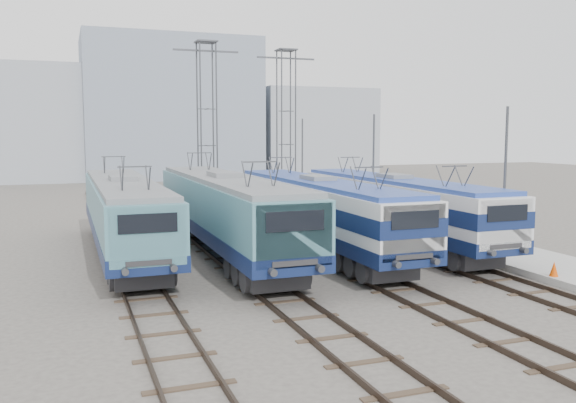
{
  "coord_description": "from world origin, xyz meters",
  "views": [
    {
      "loc": [
        -9.26,
        -19.45,
        5.86
      ],
      "look_at": [
        0.42,
        7.0,
        2.69
      ],
      "focal_mm": 38.0,
      "sensor_mm": 36.0,
      "label": 1
    }
  ],
  "objects_px": {
    "catenary_tower_west": "(207,122)",
    "mast_mid": "(373,171)",
    "locomotive_far_right": "(395,204)",
    "mast_front": "(505,188)",
    "locomotive_center_left": "(226,209)",
    "locomotive_far_left": "(124,211)",
    "catenary_tower_east": "(286,123)",
    "mast_rear": "(302,163)",
    "safety_cone": "(554,269)",
    "locomotive_center_right": "(319,208)"
  },
  "relations": [
    {
      "from": "locomotive_far_left",
      "to": "mast_mid",
      "type": "distance_m",
      "value": 15.97
    },
    {
      "from": "locomotive_center_left",
      "to": "mast_front",
      "type": "distance_m",
      "value": 12.54
    },
    {
      "from": "locomotive_center_right",
      "to": "catenary_tower_west",
      "type": "relative_size",
      "value": 1.47
    },
    {
      "from": "locomotive_far_left",
      "to": "locomotive_center_left",
      "type": "xyz_separation_m",
      "value": [
        4.5,
        -1.58,
        0.09
      ]
    },
    {
      "from": "locomotive_far_right",
      "to": "safety_cone",
      "type": "height_order",
      "value": "locomotive_far_right"
    },
    {
      "from": "locomotive_center_right",
      "to": "mast_rear",
      "type": "bearing_deg",
      "value": 70.96
    },
    {
      "from": "locomotive_far_right",
      "to": "catenary_tower_east",
      "type": "relative_size",
      "value": 1.45
    },
    {
      "from": "locomotive_center_left",
      "to": "catenary_tower_west",
      "type": "xyz_separation_m",
      "value": [
        2.25,
        13.82,
        4.31
      ]
    },
    {
      "from": "locomotive_center_right",
      "to": "catenary_tower_east",
      "type": "bearing_deg",
      "value": 75.47
    },
    {
      "from": "catenary_tower_east",
      "to": "mast_rear",
      "type": "xyz_separation_m",
      "value": [
        2.1,
        2.0,
        -3.14
      ]
    },
    {
      "from": "catenary_tower_east",
      "to": "mast_mid",
      "type": "relative_size",
      "value": 1.71
    },
    {
      "from": "locomotive_far_left",
      "to": "locomotive_center_left",
      "type": "height_order",
      "value": "locomotive_center_left"
    },
    {
      "from": "locomotive_center_left",
      "to": "locomotive_far_right",
      "type": "bearing_deg",
      "value": -0.63
    },
    {
      "from": "locomotive_center_left",
      "to": "mast_rear",
      "type": "height_order",
      "value": "mast_rear"
    },
    {
      "from": "locomotive_center_left",
      "to": "catenary_tower_west",
      "type": "height_order",
      "value": "catenary_tower_west"
    },
    {
      "from": "mast_front",
      "to": "mast_rear",
      "type": "xyz_separation_m",
      "value": [
        0.0,
        24.0,
        0.0
      ]
    },
    {
      "from": "safety_cone",
      "to": "catenary_tower_west",
      "type": "bearing_deg",
      "value": 110.16
    },
    {
      "from": "locomotive_far_right",
      "to": "mast_front",
      "type": "distance_m",
      "value": 6.48
    },
    {
      "from": "locomotive_far_right",
      "to": "locomotive_center_left",
      "type": "bearing_deg",
      "value": 179.37
    },
    {
      "from": "mast_rear",
      "to": "locomotive_center_left",
      "type": "bearing_deg",
      "value": -121.34
    },
    {
      "from": "safety_cone",
      "to": "locomotive_center_left",
      "type": "bearing_deg",
      "value": 139.05
    },
    {
      "from": "catenary_tower_west",
      "to": "mast_front",
      "type": "relative_size",
      "value": 1.71
    },
    {
      "from": "locomotive_center_right",
      "to": "catenary_tower_west",
      "type": "xyz_separation_m",
      "value": [
        -2.25,
        14.4,
        4.39
      ]
    },
    {
      "from": "locomotive_far_left",
      "to": "locomotive_far_right",
      "type": "bearing_deg",
      "value": -7.09
    },
    {
      "from": "safety_cone",
      "to": "locomotive_far_left",
      "type": "bearing_deg",
      "value": 144.42
    },
    {
      "from": "locomotive_far_right",
      "to": "mast_mid",
      "type": "height_order",
      "value": "mast_mid"
    },
    {
      "from": "mast_front",
      "to": "safety_cone",
      "type": "relative_size",
      "value": 12.11
    },
    {
      "from": "locomotive_center_left",
      "to": "locomotive_center_right",
      "type": "xyz_separation_m",
      "value": [
        4.5,
        -0.58,
        -0.07
      ]
    },
    {
      "from": "mast_mid",
      "to": "safety_cone",
      "type": "relative_size",
      "value": 12.11
    },
    {
      "from": "locomotive_far_right",
      "to": "mast_rear",
      "type": "distance_m",
      "value": 18.06
    },
    {
      "from": "locomotive_center_left",
      "to": "catenary_tower_west",
      "type": "relative_size",
      "value": 1.56
    },
    {
      "from": "locomotive_far_right",
      "to": "catenary_tower_east",
      "type": "height_order",
      "value": "catenary_tower_east"
    },
    {
      "from": "locomotive_far_right",
      "to": "catenary_tower_west",
      "type": "xyz_separation_m",
      "value": [
        -6.75,
        13.92,
        4.42
      ]
    },
    {
      "from": "mast_mid",
      "to": "safety_cone",
      "type": "distance_m",
      "value": 15.43
    },
    {
      "from": "locomotive_far_left",
      "to": "mast_front",
      "type": "bearing_deg",
      "value": -26.82
    },
    {
      "from": "catenary_tower_west",
      "to": "mast_front",
      "type": "height_order",
      "value": "catenary_tower_west"
    },
    {
      "from": "locomotive_far_left",
      "to": "safety_cone",
      "type": "distance_m",
      "value": 18.82
    },
    {
      "from": "locomotive_center_left",
      "to": "mast_rear",
      "type": "relative_size",
      "value": 2.68
    },
    {
      "from": "mast_rear",
      "to": "catenary_tower_east",
      "type": "bearing_deg",
      "value": -136.4
    },
    {
      "from": "locomotive_center_left",
      "to": "catenary_tower_east",
      "type": "height_order",
      "value": "catenary_tower_east"
    },
    {
      "from": "mast_rear",
      "to": "safety_cone",
      "type": "bearing_deg",
      "value": -90.21
    },
    {
      "from": "catenary_tower_east",
      "to": "locomotive_far_right",
      "type": "bearing_deg",
      "value": -89.1
    },
    {
      "from": "catenary_tower_west",
      "to": "mast_rear",
      "type": "relative_size",
      "value": 1.71
    },
    {
      "from": "catenary_tower_east",
      "to": "mast_rear",
      "type": "bearing_deg",
      "value": 43.6
    },
    {
      "from": "mast_front",
      "to": "mast_rear",
      "type": "relative_size",
      "value": 1.0
    },
    {
      "from": "catenary_tower_west",
      "to": "mast_mid",
      "type": "bearing_deg",
      "value": -42.93
    },
    {
      "from": "catenary_tower_east",
      "to": "safety_cone",
      "type": "relative_size",
      "value": 20.75
    },
    {
      "from": "locomotive_center_right",
      "to": "locomotive_center_left",
      "type": "bearing_deg",
      "value": 172.65
    },
    {
      "from": "catenary_tower_west",
      "to": "catenary_tower_east",
      "type": "bearing_deg",
      "value": 17.1
    },
    {
      "from": "catenary_tower_east",
      "to": "mast_mid",
      "type": "height_order",
      "value": "catenary_tower_east"
    }
  ]
}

